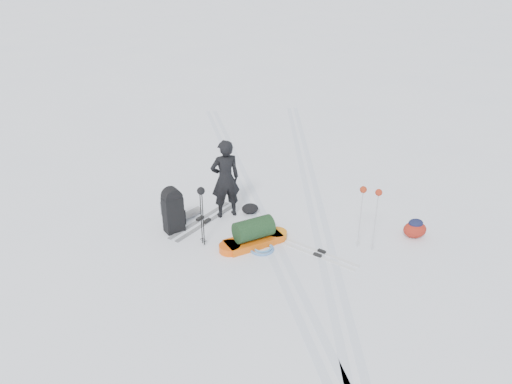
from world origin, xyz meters
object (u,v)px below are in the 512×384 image
(skier, at_px, (225,179))
(pulk_sled, at_px, (254,235))
(expedition_rucksack, at_px, (175,210))
(ski_poles_black, at_px, (201,198))

(skier, relative_size, pulk_sled, 1.15)
(expedition_rucksack, height_order, ski_poles_black, ski_poles_black)
(pulk_sled, xyz_separation_m, expedition_rucksack, (-1.53, 0.83, 0.24))
(expedition_rucksack, distance_m, ski_poles_black, 1.04)
(ski_poles_black, bearing_deg, pulk_sled, -0.27)
(pulk_sled, relative_size, expedition_rucksack, 1.56)
(expedition_rucksack, bearing_deg, skier, -2.08)
(skier, bearing_deg, pulk_sled, 95.95)
(skier, xyz_separation_m, ski_poles_black, (-0.56, -1.14, 0.15))
(pulk_sled, bearing_deg, expedition_rucksack, 131.11)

